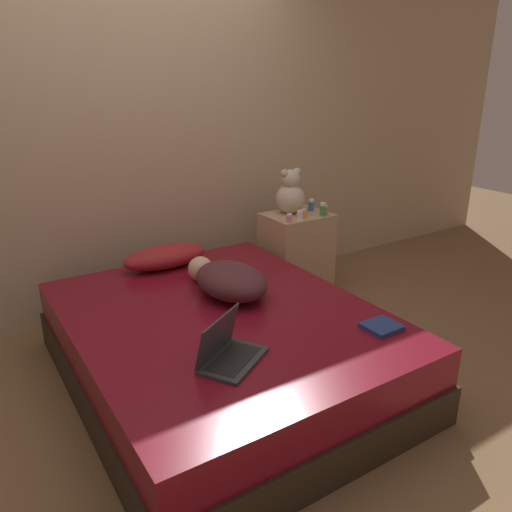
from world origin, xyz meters
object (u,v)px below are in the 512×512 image
at_px(bottle_pink, 289,218).
at_px(book, 382,326).
at_px(bottle_orange, 304,213).
at_px(bottle_amber, 325,210).
at_px(bottle_blue, 311,205).
at_px(laptop, 228,351).
at_px(bottle_white, 300,215).
at_px(teddy_bear, 290,194).
at_px(person_lying, 228,280).
at_px(bottle_green, 323,210).
at_px(pillow, 165,257).

height_order(bottle_pink, book, bottle_pink).
distance_m(bottle_orange, bottle_pink, 0.18).
relative_size(bottle_amber, bottle_blue, 0.77).
distance_m(laptop, bottle_orange, 1.74).
relative_size(bottle_orange, bottle_amber, 0.92).
bearing_deg(book, bottle_orange, 69.54).
distance_m(bottle_white, book, 1.34).
distance_m(laptop, book, 0.84).
xyz_separation_m(teddy_bear, bottle_blue, (0.19, -0.03, -0.11)).
distance_m(bottle_pink, book, 1.30).
relative_size(person_lying, bottle_amber, 9.55).
distance_m(person_lying, bottle_amber, 1.25).
bearing_deg(laptop, person_lying, 28.33).
height_order(laptop, bottle_green, bottle_green).
xyz_separation_m(bottle_amber, bottle_pink, (-0.37, -0.04, -0.00)).
distance_m(bottle_orange, bottle_blue, 0.22).
bearing_deg(laptop, bottle_green, 4.99).
bearing_deg(person_lying, bottle_blue, 21.61).
xyz_separation_m(bottle_pink, bottle_white, (0.10, 0.01, 0.00)).
relative_size(teddy_bear, bottle_white, 4.81).
height_order(person_lying, bottle_pink, bottle_pink).
bearing_deg(teddy_bear, bottle_amber, -38.93).
relative_size(pillow, bottle_blue, 6.36).
relative_size(teddy_bear, bottle_orange, 5.36).
bearing_deg(bottle_blue, bottle_white, -145.22).
relative_size(person_lying, laptop, 1.71).
xyz_separation_m(bottle_amber, bottle_white, (-0.27, -0.03, 0.00)).
bearing_deg(bottle_amber, person_lying, -157.38).
height_order(pillow, bottle_amber, bottle_amber).
bearing_deg(bottle_blue, bottle_orange, -143.62).
bearing_deg(bottle_pink, teddy_bear, 52.56).
bearing_deg(bottle_amber, pillow, 173.07).
height_order(pillow, book, pillow).
height_order(laptop, teddy_bear, teddy_bear).
xyz_separation_m(laptop, book, (0.83, -0.16, -0.04)).
xyz_separation_m(pillow, book, (0.59, -1.43, -0.07)).
height_order(pillow, bottle_orange, bottle_orange).
xyz_separation_m(pillow, bottle_pink, (0.90, -0.19, 0.18)).
distance_m(laptop, bottle_amber, 1.89).
bearing_deg(pillow, bottle_blue, -0.61).
distance_m(laptop, teddy_bear, 1.86).
relative_size(person_lying, bottle_orange, 10.37).
bearing_deg(bottle_green, bottle_orange, 162.94).
relative_size(bottle_green, book, 0.57).
height_order(bottle_orange, bottle_green, bottle_green).
relative_size(bottle_orange, bottle_pink, 1.02).
relative_size(teddy_bear, bottle_blue, 3.78).
bearing_deg(teddy_bear, bottle_orange, -85.29).
bearing_deg(bottle_amber, book, -118.13).
height_order(teddy_bear, bottle_pink, teddy_bear).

